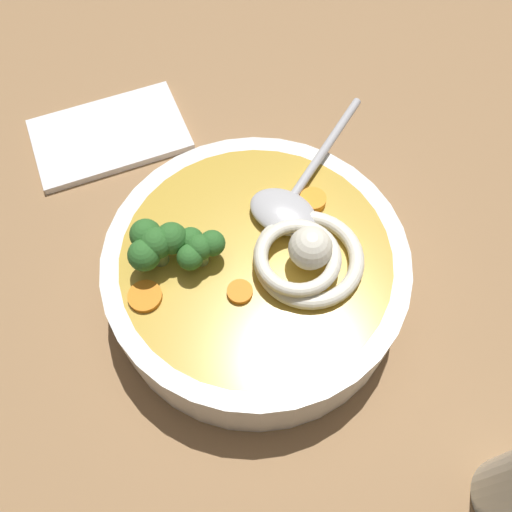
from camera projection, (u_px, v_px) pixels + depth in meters
The scene contains 10 objects.
table_slab at pixel (253, 275), 53.59cm from camera, with size 135.19×135.19×3.66cm, color #936D47.
soup_bowl at pixel (256, 273), 47.87cm from camera, with size 26.03×26.03×6.48cm.
noodle_pile at pixel (307, 255), 43.74cm from camera, with size 10.08×9.88×4.05cm.
soup_spoon at pixel (291, 200), 46.95cm from camera, with size 17.52×7.28×1.60cm.
broccoli_floret_near_spoon at pixel (155, 243), 42.81cm from camera, with size 5.10×4.38×4.03cm.
broccoli_floret_rear at pixel (198, 247), 43.14cm from camera, with size 4.21×3.62×3.33cm.
carrot_slice_front at pixel (145, 296), 43.06cm from camera, with size 2.74×2.74×0.47cm, color orange.
carrot_slice_right at pixel (313, 200), 47.46cm from camera, with size 2.35×2.35×0.75cm, color orange.
carrot_slice_beside_chili at pixel (240, 292), 43.25cm from camera, with size 2.08×2.08×0.48cm, color orange.
folded_napkin at pixel (110, 135), 59.62cm from camera, with size 16.35×10.39×0.80cm, color white.
Camera 1 is at (17.55, 17.18, 49.51)cm, focal length 37.95 mm.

